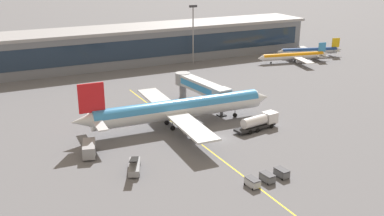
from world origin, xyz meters
TOP-DOWN VIEW (x-y plane):
  - ground_plane at (0.00, 0.00)m, footprint 700.00×700.00m
  - apron_lead_in_line at (-4.59, 2.00)m, footprint 1.11×80.00m
  - terminal_building at (-10.09, 74.55)m, footprint 171.52×18.60m
  - main_airliner at (-4.49, 10.22)m, footprint 46.53×36.93m
  - jet_bridge at (6.41, 21.03)m, footprint 5.90×20.93m
  - fuel_tanker at (10.49, 0.80)m, footprint 11.05×4.08m
  - belt_loader at (-20.56, -6.29)m, footprint 3.99×6.90m
  - lavatory_truck at (-26.03, 3.66)m, footprint 3.76×6.20m
  - baggage_cart_0 at (-5.08, -20.08)m, footprint 1.84×2.79m
  - baggage_cart_1 at (-1.89, -19.77)m, footprint 1.84×2.79m
  - baggage_cart_2 at (1.29, -19.47)m, footprint 1.84×2.79m
  - commuter_jet_far at (58.14, 49.02)m, footprint 27.19×21.89m
  - commuter_jet_near at (68.81, 53.13)m, footprint 25.28×20.33m
  - apron_light_mast_0 at (25.22, 62.59)m, footprint 2.80×0.50m

SIDE VIEW (x-z plane):
  - ground_plane at x=0.00m, z-range 0.00..0.00m
  - apron_lead_in_line at x=-4.59m, z-range 0.00..0.01m
  - baggage_cart_0 at x=-5.08m, z-range 0.04..1.52m
  - baggage_cart_1 at x=-1.89m, z-range 0.04..1.52m
  - baggage_cart_2 at x=1.29m, z-range 0.04..1.52m
  - belt_loader at x=-20.56m, z-range -0.75..2.73m
  - lavatory_truck at x=-26.03m, z-range 0.17..2.67m
  - fuel_tanker at x=10.49m, z-range 0.12..3.37m
  - commuter_jet_far at x=58.14m, z-range -1.04..5.46m
  - commuter_jet_near at x=68.81m, z-range -1.10..5.70m
  - main_airliner at x=-4.49m, z-range -1.94..10.04m
  - jet_bridge at x=6.41m, z-range 1.66..8.40m
  - terminal_building at x=-10.09m, z-range 0.02..12.42m
  - apron_light_mast_0 at x=25.22m, z-range 1.92..22.05m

